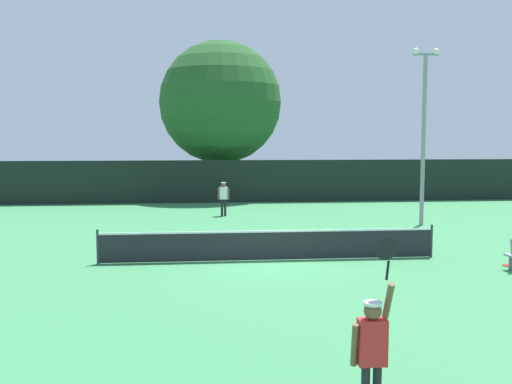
{
  "coord_description": "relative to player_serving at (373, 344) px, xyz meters",
  "views": [
    {
      "loc": [
        -2.12,
        -17.91,
        3.9
      ],
      "look_at": [
        0.04,
        4.82,
        1.72
      ],
      "focal_mm": 40.61,
      "sensor_mm": 36.0,
      "label": 1
    }
  ],
  "objects": [
    {
      "name": "perimeter_fence",
      "position": [
        -0.15,
        26.95,
        0.12
      ],
      "size": [
        39.95,
        0.12,
        2.52
      ],
      "primitive_type": "cube",
      "color": "black",
      "rests_on": "ground"
    },
    {
      "name": "spare_racket",
      "position": [
        6.97,
        9.08,
        -1.12
      ],
      "size": [
        0.28,
        0.52,
        0.04
      ],
      "color": "black",
      "rests_on": "ground"
    },
    {
      "name": "light_pole",
      "position": [
        7.43,
        17.23,
        3.28
      ],
      "size": [
        1.18,
        0.28,
        7.71
      ],
      "color": "gray",
      "rests_on": "ground"
    },
    {
      "name": "tennis_net",
      "position": [
        -0.15,
        10.56,
        -0.63
      ],
      "size": [
        10.7,
        0.08,
        1.07
      ],
      "color": "#232328",
      "rests_on": "ground"
    },
    {
      "name": "player_serving",
      "position": [
        0.0,
        0.0,
        0.0
      ],
      "size": [
        0.68,
        0.4,
        2.57
      ],
      "color": "red",
      "rests_on": "ground"
    },
    {
      "name": "ground_plane",
      "position": [
        -0.15,
        10.56,
        -1.14
      ],
      "size": [
        120.0,
        120.0,
        0.0
      ],
      "primitive_type": "plane",
      "color": "#387F4C"
    },
    {
      "name": "tennis_ball",
      "position": [
        2.77,
        13.71,
        -1.1
      ],
      "size": [
        0.07,
        0.07,
        0.07
      ],
      "primitive_type": "sphere",
      "color": "#CCE033",
      "rests_on": "ground"
    },
    {
      "name": "player_receiving",
      "position": [
        -1.18,
        21.1,
        -0.12
      ],
      "size": [
        0.57,
        0.24,
        1.66
      ],
      "rotation": [
        0.0,
        0.0,
        3.14
      ],
      "color": "white",
      "rests_on": "ground"
    },
    {
      "name": "large_tree",
      "position": [
        -0.98,
        30.39,
        4.97
      ],
      "size": [
        7.87,
        7.87,
        10.05
      ],
      "color": "brown",
      "rests_on": "ground"
    },
    {
      "name": "parked_car_near",
      "position": [
        2.16,
        32.84,
        -0.36
      ],
      "size": [
        2.42,
        4.41,
        1.69
      ],
      "rotation": [
        0.0,
        0.0,
        0.13
      ],
      "color": "black",
      "rests_on": "ground"
    }
  ]
}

